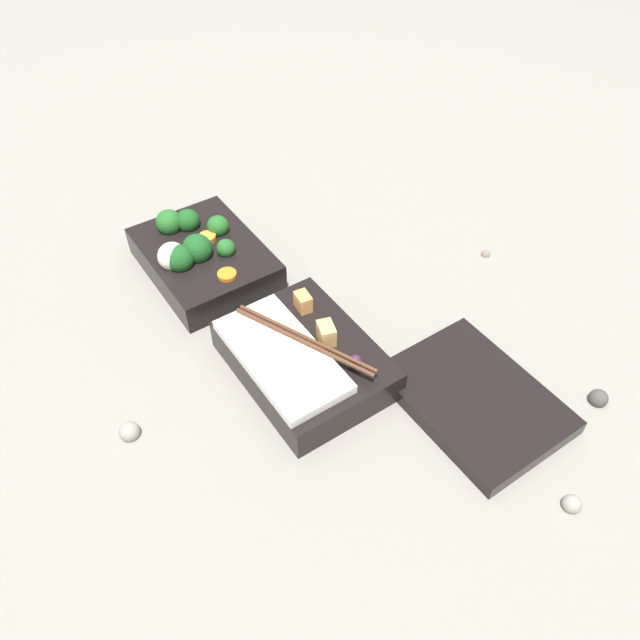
{
  "coord_description": "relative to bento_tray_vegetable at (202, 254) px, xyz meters",
  "views": [
    {
      "loc": [
        0.53,
        -0.24,
        0.59
      ],
      "look_at": [
        0.09,
        0.06,
        0.04
      ],
      "focal_mm": 35.0,
      "sensor_mm": 36.0,
      "label": 1
    }
  ],
  "objects": [
    {
      "name": "bento_tray_rice",
      "position": [
        0.24,
        0.01,
        -0.0
      ],
      "size": [
        0.2,
        0.15,
        0.07
      ],
      "color": "black",
      "rests_on": "ground_plane"
    },
    {
      "name": "pebble_2",
      "position": [
        0.47,
        0.28,
        -0.02
      ],
      "size": [
        0.02,
        0.02,
        0.02
      ],
      "primitive_type": "sphere",
      "color": "#474442",
      "rests_on": "ground_plane"
    },
    {
      "name": "pebble_1",
      "position": [
        0.21,
        -0.2,
        -0.02
      ],
      "size": [
        0.02,
        0.02,
        0.02
      ],
      "primitive_type": "sphere",
      "color": "gray",
      "rests_on": "ground_plane"
    },
    {
      "name": "ground_plane",
      "position": [
        0.13,
        0.0,
        -0.03
      ],
      "size": [
        3.0,
        3.0,
        0.0
      ],
      "primitive_type": "plane",
      "color": "gray"
    },
    {
      "name": "bento_tray_vegetable",
      "position": [
        0.0,
        0.0,
        0.0
      ],
      "size": [
        0.2,
        0.15,
        0.07
      ],
      "color": "black",
      "rests_on": "ground_plane"
    },
    {
      "name": "bento_lid",
      "position": [
        0.39,
        0.15,
        -0.02
      ],
      "size": [
        0.2,
        0.15,
        0.02
      ],
      "primitive_type": "cube",
      "rotation": [
        0.0,
        0.0,
        0.0
      ],
      "color": "black",
      "rests_on": "ground_plane"
    },
    {
      "name": "pebble_0",
      "position": [
        0.54,
        0.14,
        -0.02
      ],
      "size": [
        0.02,
        0.02,
        0.02
      ],
      "primitive_type": "sphere",
      "color": "gray",
      "rests_on": "ground_plane"
    },
    {
      "name": "pebble_3",
      "position": [
        0.2,
        0.36,
        -0.02
      ],
      "size": [
        0.01,
        0.01,
        0.01
      ],
      "primitive_type": "sphere",
      "color": "#7A6B5B",
      "rests_on": "ground_plane"
    }
  ]
}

